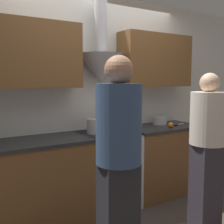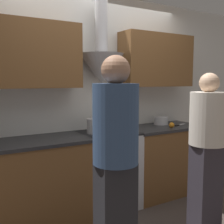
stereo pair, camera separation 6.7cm
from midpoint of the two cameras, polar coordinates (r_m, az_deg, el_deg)
ground_plane at (r=3.36m, az=3.00°, el=-20.65°), size 12.00×12.00×0.00m
wall_back at (r=3.49m, az=-3.83°, el=5.45°), size 8.40×0.54×2.60m
counter_left at (r=3.09m, az=-18.77°, el=-14.22°), size 1.59×0.62×0.92m
counter_right at (r=3.95m, az=10.57°, el=-9.41°), size 1.09×0.62×0.92m
stove_range at (r=3.47m, az=-0.32°, el=-11.51°), size 0.64×0.60×0.92m
stock_pot at (r=3.28m, az=-2.63°, el=-2.82°), size 0.22×0.22×0.17m
mixing_bowl at (r=3.39m, az=2.06°, el=-3.30°), size 0.24×0.24×0.08m
orange_fruit at (r=3.74m, az=12.53°, el=-2.60°), size 0.07×0.07×0.07m
saucepan at (r=3.98m, az=10.41°, el=-1.73°), size 0.20×0.20×0.11m
chefs_knife at (r=3.99m, az=14.11°, el=-2.53°), size 0.25×0.10×0.01m
person_foreground_left at (r=2.17m, az=1.62°, el=-9.09°), size 0.35×0.35×1.72m
person_foreground_right at (r=2.92m, az=19.34°, el=-6.81°), size 0.35×0.35×1.60m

